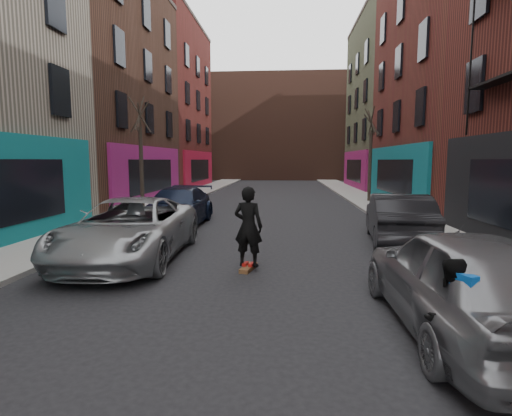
% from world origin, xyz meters
% --- Properties ---
extents(sidewalk_left, '(2.50, 84.00, 0.13)m').
position_xyz_m(sidewalk_left, '(-6.25, 30.00, 0.07)').
color(sidewalk_left, gray).
rests_on(sidewalk_left, ground).
extents(sidewalk_right, '(2.50, 84.00, 0.13)m').
position_xyz_m(sidewalk_right, '(6.25, 30.00, 0.07)').
color(sidewalk_right, gray).
rests_on(sidewalk_right, ground).
extents(building_far, '(40.00, 10.00, 14.00)m').
position_xyz_m(building_far, '(0.00, 56.00, 7.00)').
color(building_far, '#47281E').
rests_on(building_far, ground).
extents(tree_left_far, '(2.00, 2.00, 6.50)m').
position_xyz_m(tree_left_far, '(-6.20, 18.00, 3.38)').
color(tree_left_far, black).
rests_on(tree_left_far, sidewalk_left).
extents(tree_right_far, '(2.00, 2.00, 6.80)m').
position_xyz_m(tree_right_far, '(6.20, 24.00, 3.53)').
color(tree_right_far, black).
rests_on(tree_right_far, sidewalk_right).
extents(parked_left_far, '(2.95, 6.03, 1.65)m').
position_xyz_m(parked_left_far, '(-3.20, 8.86, 0.82)').
color(parked_left_far, '#92969A').
rests_on(parked_left_far, ground).
extents(parked_left_end, '(2.23, 5.38, 1.56)m').
position_xyz_m(parked_left_end, '(-3.41, 14.35, 0.78)').
color(parked_left_end, black).
rests_on(parked_left_end, ground).
extents(parked_right_far, '(2.07, 5.02, 1.70)m').
position_xyz_m(parked_right_far, '(3.69, 4.70, 0.85)').
color(parked_right_far, gray).
rests_on(parked_right_far, ground).
extents(parked_right_end, '(2.32, 5.07, 1.61)m').
position_xyz_m(parked_right_end, '(4.60, 11.59, 0.81)').
color(parked_right_end, black).
rests_on(parked_right_end, ground).
extents(skateboard, '(0.39, 0.83, 0.10)m').
position_xyz_m(skateboard, '(0.08, 8.05, 0.05)').
color(skateboard, brown).
rests_on(skateboard, ground).
extents(skateboarder, '(0.80, 0.62, 1.95)m').
position_xyz_m(skateboarder, '(0.08, 8.05, 1.08)').
color(skateboarder, black).
rests_on(skateboarder, skateboard).
extents(pedestrian, '(0.90, 0.82, 1.50)m').
position_xyz_m(pedestrian, '(3.00, 3.42, 0.76)').
color(pedestrian, black).
rests_on(pedestrian, ground).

